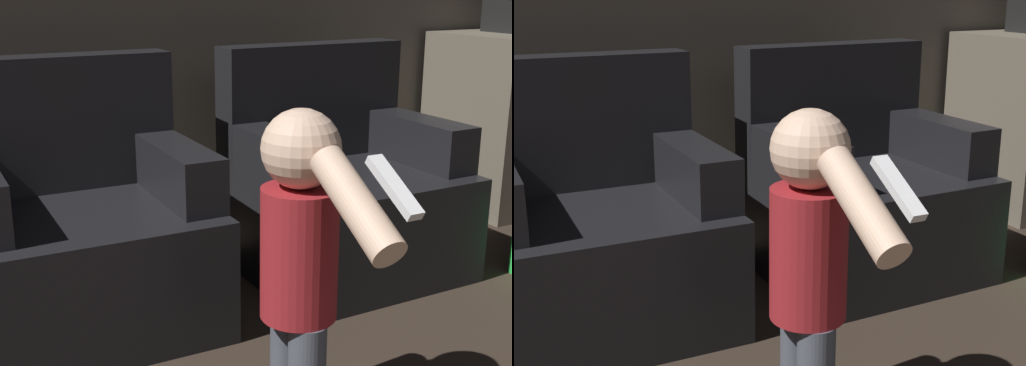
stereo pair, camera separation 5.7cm
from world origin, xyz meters
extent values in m
cube|color=black|center=(-0.07, 3.68, 0.22)|extent=(0.87, 0.77, 0.45)
cube|color=black|center=(-0.07, 3.98, 0.70)|extent=(0.87, 0.16, 0.51)
cube|color=black|center=(0.29, 3.67, 0.55)|extent=(0.16, 0.61, 0.20)
cube|color=black|center=(1.06, 3.68, 0.22)|extent=(0.89, 0.80, 0.45)
cube|color=black|center=(1.05, 3.98, 0.70)|extent=(0.87, 0.19, 0.51)
cube|color=black|center=(0.70, 3.66, 0.55)|extent=(0.18, 0.62, 0.20)
cube|color=black|center=(1.41, 3.69, 0.55)|extent=(0.18, 0.62, 0.20)
cylinder|color=maroon|center=(0.28, 2.75, 0.55)|extent=(0.20, 0.20, 0.35)
sphere|color=beige|center=(0.28, 2.75, 0.82)|extent=(0.20, 0.20, 0.20)
cylinder|color=beige|center=(0.28, 2.87, 0.53)|extent=(0.08, 0.08, 0.30)
cylinder|color=beige|center=(0.27, 2.49, 0.75)|extent=(0.08, 0.30, 0.22)
cube|color=white|center=(0.27, 2.36, 0.83)|extent=(0.04, 0.16, 0.10)
camera|label=1|loc=(-0.60, 1.26, 1.23)|focal=50.00mm
camera|label=2|loc=(-0.55, 1.24, 1.23)|focal=50.00mm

